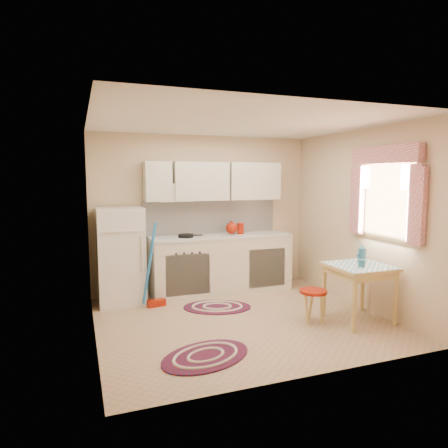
{
  "coord_description": "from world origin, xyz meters",
  "views": [
    {
      "loc": [
        -1.94,
        -4.61,
        1.82
      ],
      "look_at": [
        -0.14,
        0.25,
        1.22
      ],
      "focal_mm": 32.0,
      "sensor_mm": 36.0,
      "label": 1
    }
  ],
  "objects_px": {
    "fridge": "(121,256)",
    "base_cabinets": "(221,265)",
    "stool": "(313,306)",
    "table": "(359,293)"
  },
  "relations": [
    {
      "from": "fridge",
      "to": "base_cabinets",
      "type": "distance_m",
      "value": 1.59
    },
    {
      "from": "base_cabinets",
      "to": "stool",
      "type": "height_order",
      "value": "base_cabinets"
    },
    {
      "from": "base_cabinets",
      "to": "table",
      "type": "distance_m",
      "value": 2.21
    },
    {
      "from": "table",
      "to": "base_cabinets",
      "type": "bearing_deg",
      "value": 122.75
    },
    {
      "from": "fridge",
      "to": "stool",
      "type": "height_order",
      "value": "fridge"
    },
    {
      "from": "fridge",
      "to": "stool",
      "type": "xyz_separation_m",
      "value": [
        2.19,
        -1.67,
        -0.49
      ]
    },
    {
      "from": "fridge",
      "to": "stool",
      "type": "bearing_deg",
      "value": -37.29
    },
    {
      "from": "table",
      "to": "fridge",
      "type": "bearing_deg",
      "value": 146.82
    },
    {
      "from": "table",
      "to": "stool",
      "type": "height_order",
      "value": "table"
    },
    {
      "from": "base_cabinets",
      "to": "fridge",
      "type": "bearing_deg",
      "value": -178.18
    }
  ]
}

